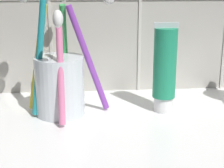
{
  "coord_description": "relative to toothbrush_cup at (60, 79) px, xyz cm",
  "views": [
    {
      "loc": [
        -8.17,
        -43.24,
        22.2
      ],
      "look_at": [
        -4.46,
        3.48,
        7.98
      ],
      "focal_mm": 60.0,
      "sensor_mm": 36.0,
      "label": 1
    }
  ],
  "objects": [
    {
      "name": "toothbrush_cup",
      "position": [
        0.0,
        0.0,
        0.0
      ],
      "size": [
        14.19,
        13.29,
        19.33
      ],
      "color": "silver",
      "rests_on": "sink_counter"
    },
    {
      "name": "toothpaste_tube",
      "position": [
        15.26,
        -0.06,
        1.25
      ],
      "size": [
        3.53,
        3.36,
        13.28
      ],
      "color": "white",
      "rests_on": "sink_counter"
    },
    {
      "name": "sink_counter",
      "position": [
        11.61,
        -8.76,
        -6.31
      ],
      "size": [
        59.8,
        39.48,
        2.0
      ],
      "primitive_type": "cube",
      "color": "white",
      "rests_on": "ground"
    }
  ]
}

